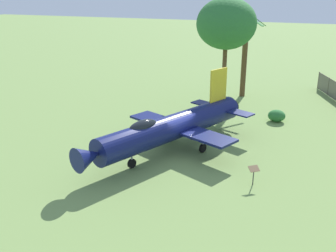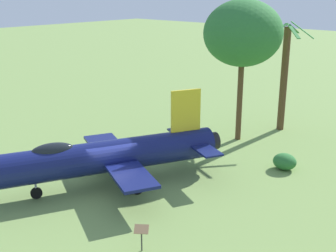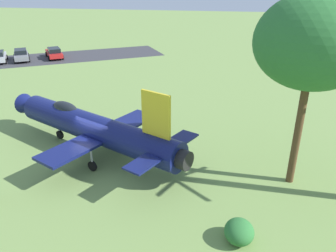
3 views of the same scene
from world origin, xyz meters
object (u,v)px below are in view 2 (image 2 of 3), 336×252
palm_tree (284,77)px  info_plaque (141,233)px  display_jet (99,157)px  shade_tree (243,34)px  shrub_near_fence (285,162)px

palm_tree → info_plaque: bearing=-168.9°
display_jet → info_plaque: bearing=90.8°
shade_tree → shrub_near_fence: shade_tree is taller
display_jet → shade_tree: bearing=-160.1°
display_jet → shade_tree: size_ratio=1.39×
shade_tree → info_plaque: bearing=-161.7°
display_jet → palm_tree: size_ratio=1.66×
palm_tree → shrub_near_fence: (-7.01, -4.01, -3.65)m
shade_tree → display_jet: bearing=174.4°
palm_tree → shrub_near_fence: palm_tree is taller
display_jet → shade_tree: shade_tree is taller
shrub_near_fence → info_plaque: info_plaque is taller
display_jet → shrub_near_fence: display_jet is taller
shrub_near_fence → info_plaque: bearing=178.5°
info_plaque → shade_tree: bearing=18.3°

